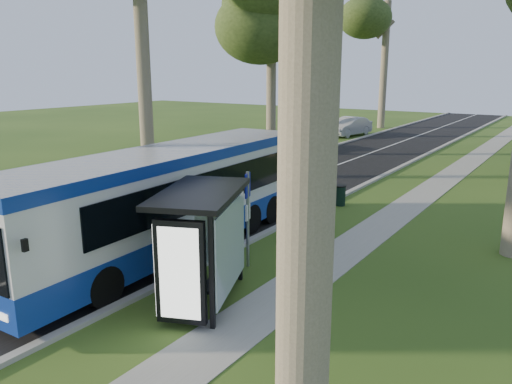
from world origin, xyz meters
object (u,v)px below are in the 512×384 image
Objects in this scene: bus_stop_sign at (248,209)px; bus at (169,200)px; car_silver at (349,127)px; bus_shelter at (193,229)px; car_white at (301,140)px; litter_bin at (340,195)px.

bus is at bearing 171.03° from bus_stop_sign.
car_silver is at bearing 100.85° from bus.
bus is at bearing 118.56° from bus_shelter.
bus_shelter is 0.83× the size of car_white.
car_silver is at bearing 91.32° from bus_stop_sign.
bus_stop_sign is at bearing 5.58° from bus.
bus reaches higher than bus_stop_sign.
car_silver is (-9.09, 21.86, 0.38)m from litter_bin.
car_white reaches higher than litter_bin.
car_white is (-8.74, 12.47, 0.32)m from litter_bin.
bus is 30.87m from car_silver.
bus is 4.06m from bus_shelter.
litter_bin is at bearing -58.11° from car_silver.
bus_stop_sign reaches higher than litter_bin.
car_white is at bearing 105.56° from bus.
car_white is (-6.63, 20.66, -0.93)m from bus.
litter_bin is (-1.05, 10.73, -1.56)m from bus_shelter.
car_silver is (-10.15, 32.59, -1.18)m from bus_shelter.
car_white is at bearing 90.24° from bus_shelter.
car_white is at bearing 97.96° from bus_stop_sign.
litter_bin is (2.10, 8.19, -1.25)m from bus.
bus is 14.20× the size of litter_bin.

